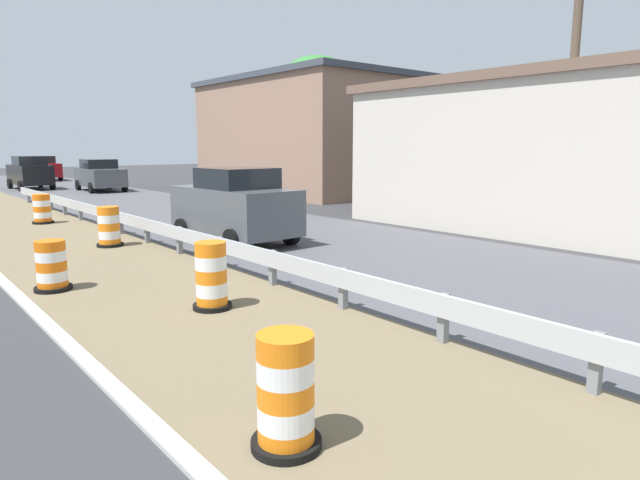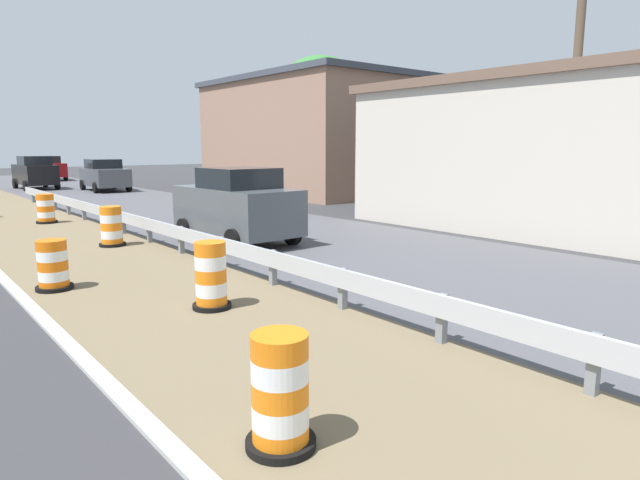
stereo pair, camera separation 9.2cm
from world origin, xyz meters
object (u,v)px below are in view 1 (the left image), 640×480
(traffic_barrel_far, at_px, (109,228))
(car_lead_far_lane, at_px, (30,173))
(traffic_barrel_close, at_px, (211,279))
(utility_pole_near, at_px, (574,70))
(car_mid_far_lane, at_px, (43,168))
(traffic_barrel_nearest, at_px, (286,397))
(traffic_barrel_mid, at_px, (52,268))
(traffic_barrel_farther, at_px, (42,210))
(car_lead_near_lane, at_px, (235,206))
(car_trailing_near_lane, at_px, (100,175))

(traffic_barrel_far, bearing_deg, car_lead_far_lane, 82.50)
(traffic_barrel_close, distance_m, car_lead_far_lane, 30.69)
(utility_pole_near, bearing_deg, car_mid_far_lane, 96.19)
(traffic_barrel_nearest, relative_size, traffic_barrel_mid, 1.12)
(traffic_barrel_close, xyz_separation_m, car_mid_far_lane, (6.69, 39.70, 0.46))
(traffic_barrel_mid, relative_size, car_lead_far_lane, 0.23)
(traffic_barrel_farther, bearing_deg, traffic_barrel_nearest, -96.56)
(traffic_barrel_mid, bearing_deg, utility_pole_near, -15.65)
(traffic_barrel_nearest, height_order, traffic_barrel_far, traffic_barrel_far)
(traffic_barrel_mid, distance_m, traffic_barrel_farther, 10.18)
(traffic_barrel_nearest, height_order, traffic_barrel_close, traffic_barrel_close)
(traffic_barrel_close, distance_m, traffic_barrel_far, 6.96)
(traffic_barrel_farther, height_order, car_mid_far_lane, car_mid_far_lane)
(traffic_barrel_nearest, height_order, traffic_barrel_farther, traffic_barrel_nearest)
(traffic_barrel_nearest, height_order, car_lead_near_lane, car_lead_near_lane)
(traffic_barrel_far, bearing_deg, car_trailing_near_lane, 72.50)
(traffic_barrel_nearest, xyz_separation_m, traffic_barrel_farther, (1.97, 17.17, -0.02))
(car_trailing_near_lane, bearing_deg, utility_pole_near, 11.40)
(traffic_barrel_mid, distance_m, car_trailing_near_lane, 24.69)
(traffic_barrel_close, relative_size, traffic_barrel_farther, 1.10)
(traffic_barrel_close, distance_m, utility_pole_near, 11.88)
(car_lead_near_lane, distance_m, car_trailing_near_lane, 21.19)
(utility_pole_near, bearing_deg, traffic_barrel_farther, 128.22)
(car_lead_near_lane, relative_size, utility_pole_near, 0.44)
(car_trailing_near_lane, xyz_separation_m, car_mid_far_lane, (-0.06, 13.53, 0.01))
(car_lead_near_lane, xyz_separation_m, car_trailing_near_lane, (3.11, 20.96, -0.09))
(traffic_barrel_close, bearing_deg, car_mid_far_lane, 80.44)
(traffic_barrel_far, bearing_deg, utility_pole_near, -35.94)
(traffic_barrel_close, relative_size, utility_pole_near, 0.12)
(utility_pole_near, bearing_deg, traffic_barrel_far, 144.06)
(traffic_barrel_nearest, relative_size, utility_pole_near, 0.12)
(traffic_barrel_nearest, distance_m, car_lead_far_lane, 35.09)
(traffic_barrel_close, height_order, traffic_barrel_far, traffic_barrel_close)
(traffic_barrel_nearest, distance_m, traffic_barrel_close, 4.51)
(traffic_barrel_nearest, bearing_deg, car_trailing_near_lane, 74.68)
(traffic_barrel_nearest, height_order, car_mid_far_lane, car_mid_far_lane)
(traffic_barrel_nearest, xyz_separation_m, traffic_barrel_mid, (-0.17, 7.21, -0.06))
(traffic_barrel_farther, bearing_deg, traffic_barrel_far, -87.31)
(traffic_barrel_nearest, height_order, car_lead_far_lane, car_lead_far_lane)
(car_lead_far_lane, bearing_deg, traffic_barrel_farther, 167.45)
(car_lead_far_lane, bearing_deg, utility_pole_near, -168.42)
(utility_pole_near, bearing_deg, traffic_barrel_mid, 164.35)
(traffic_barrel_nearest, relative_size, traffic_barrel_close, 0.94)
(car_mid_far_lane, bearing_deg, traffic_barrel_far, -10.48)
(car_lead_near_lane, height_order, car_trailing_near_lane, car_lead_near_lane)
(car_mid_far_lane, xyz_separation_m, utility_pole_near, (4.37, -40.30, 3.82))
(traffic_barrel_farther, bearing_deg, traffic_barrel_close, -91.76)
(traffic_barrel_mid, bearing_deg, traffic_barrel_nearest, -88.67)
(car_trailing_near_lane, height_order, utility_pole_near, utility_pole_near)
(car_trailing_near_lane, bearing_deg, traffic_barrel_farther, -23.41)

